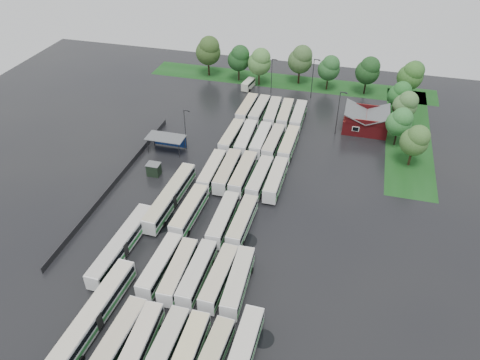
# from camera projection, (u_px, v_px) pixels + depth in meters

# --- Properties ---
(ground) EXTENTS (160.00, 160.00, 0.00)m
(ground) POSITION_uv_depth(u_px,v_px,m) (211.00, 228.00, 81.73)
(ground) COLOR black
(ground) RESTS_ON ground
(brick_building) EXTENTS (10.07, 8.60, 5.39)m
(brick_building) POSITION_uv_depth(u_px,v_px,m) (365.00, 122.00, 109.03)
(brick_building) COLOR maroon
(brick_building) RESTS_ON ground
(wash_shed) EXTENTS (8.20, 4.20, 3.58)m
(wash_shed) POSITION_uv_depth(u_px,v_px,m) (166.00, 138.00, 100.89)
(wash_shed) COLOR #2D2D30
(wash_shed) RESTS_ON ground
(utility_hut) EXTENTS (2.70, 2.20, 2.62)m
(utility_hut) POSITION_uv_depth(u_px,v_px,m) (154.00, 169.00, 94.27)
(utility_hut) COLOR black
(utility_hut) RESTS_ON ground
(grass_strip_north) EXTENTS (80.00, 10.00, 0.01)m
(grass_strip_north) POSITION_uv_depth(u_px,v_px,m) (289.00, 82.00, 132.05)
(grass_strip_north) COLOR #103D10
(grass_strip_north) RESTS_ON ground
(grass_strip_east) EXTENTS (10.00, 50.00, 0.01)m
(grass_strip_east) POSITION_uv_depth(u_px,v_px,m) (408.00, 135.00, 108.01)
(grass_strip_east) COLOR #103D10
(grass_strip_east) RESTS_ON ground
(west_fence) EXTENTS (0.10, 50.00, 1.20)m
(west_fence) POSITION_uv_depth(u_px,v_px,m) (117.00, 180.00, 92.36)
(west_fence) COLOR #2D2D30
(west_fence) RESTS_ON ground
(bus_r0c0) EXTENTS (3.08, 12.58, 3.48)m
(bus_r0c0) POSITION_uv_depth(u_px,v_px,m) (118.00, 340.00, 61.07)
(bus_r0c0) COLOR silver
(bus_r0c0) RESTS_ON ground
(bus_r0c1) EXTENTS (3.10, 12.09, 3.33)m
(bus_r0c1) POSITION_uv_depth(u_px,v_px,m) (139.00, 345.00, 60.66)
(bus_r0c1) COLOR silver
(bus_r0c1) RESTS_ON ground
(bus_r0c2) EXTENTS (2.72, 12.30, 3.42)m
(bus_r0c2) POSITION_uv_depth(u_px,v_px,m) (164.00, 351.00, 59.85)
(bus_r0c2) COLOR silver
(bus_r0c2) RESTS_ON ground
(bus_r0c3) EXTENTS (2.77, 12.29, 3.41)m
(bus_r0c3) POSITION_uv_depth(u_px,v_px,m) (187.00, 356.00, 59.22)
(bus_r0c3) COLOR silver
(bus_r0c3) RESTS_ON ground
(bus_r1c0) EXTENTS (2.89, 12.12, 3.35)m
(bus_r1c0) POSITION_uv_depth(u_px,v_px,m) (160.00, 265.00, 72.08)
(bus_r1c0) COLOR silver
(bus_r1c0) RESTS_ON ground
(bus_r1c1) EXTENTS (2.88, 12.01, 3.32)m
(bus_r1c1) POSITION_uv_depth(u_px,v_px,m) (178.00, 271.00, 71.13)
(bus_r1c1) COLOR silver
(bus_r1c1) RESTS_ON ground
(bus_r1c2) EXTENTS (2.62, 12.08, 3.36)m
(bus_r1c2) POSITION_uv_depth(u_px,v_px,m) (197.00, 273.00, 70.77)
(bus_r1c2) COLOR silver
(bus_r1c2) RESTS_ON ground
(bus_r1c3) EXTENTS (2.88, 12.01, 3.32)m
(bus_r1c3) POSITION_uv_depth(u_px,v_px,m) (219.00, 277.00, 70.08)
(bus_r1c3) COLOR silver
(bus_r1c3) RESTS_ON ground
(bus_r1c4) EXTENTS (3.06, 12.34, 3.41)m
(bus_r1c4) POSITION_uv_depth(u_px,v_px,m) (238.00, 281.00, 69.37)
(bus_r1c4) COLOR silver
(bus_r1c4) RESTS_ON ground
(bus_r2c0) EXTENTS (3.00, 12.59, 3.49)m
(bus_r2c0) POSITION_uv_depth(u_px,v_px,m) (189.00, 211.00, 82.62)
(bus_r2c0) COLOR silver
(bus_r2c0) RESTS_ON ground
(bus_r2c2) EXTENTS (2.74, 12.41, 3.45)m
(bus_r2c2) POSITION_uv_depth(u_px,v_px,m) (223.00, 219.00, 80.87)
(bus_r2c2) COLOR silver
(bus_r2c2) RESTS_ON ground
(bus_r2c3) EXTENTS (2.74, 12.02, 3.34)m
(bus_r2c3) POSITION_uv_depth(u_px,v_px,m) (242.00, 222.00, 80.43)
(bus_r2c3) COLOR silver
(bus_r2c3) RESTS_ON ground
(bus_r3c0) EXTENTS (2.66, 11.95, 3.32)m
(bus_r3c0) POSITION_uv_depth(u_px,v_px,m) (212.00, 171.00, 92.96)
(bus_r3c0) COLOR silver
(bus_r3c0) RESTS_ON ground
(bus_r3c1) EXTENTS (2.79, 12.53, 3.48)m
(bus_r3c1) POSITION_uv_depth(u_px,v_px,m) (227.00, 171.00, 92.66)
(bus_r3c1) COLOR silver
(bus_r3c1) RESTS_ON ground
(bus_r3c2) EXTENTS (2.82, 12.55, 3.48)m
(bus_r3c2) POSITION_uv_depth(u_px,v_px,m) (243.00, 173.00, 92.02)
(bus_r3c2) COLOR silver
(bus_r3c2) RESTS_ON ground
(bus_r3c3) EXTENTS (2.91, 12.14, 3.36)m
(bus_r3c3) POSITION_uv_depth(u_px,v_px,m) (260.00, 178.00, 90.99)
(bus_r3c3) COLOR silver
(bus_r3c3) RESTS_ON ground
(bus_r3c4) EXTENTS (2.67, 12.21, 3.39)m
(bus_r3c4) POSITION_uv_depth(u_px,v_px,m) (276.00, 179.00, 90.49)
(bus_r3c4) COLOR silver
(bus_r3c4) RESTS_ON ground
(bus_r4c0) EXTENTS (2.80, 11.95, 3.31)m
(bus_r4c0) POSITION_uv_depth(u_px,v_px,m) (232.00, 137.00, 103.80)
(bus_r4c0) COLOR silver
(bus_r4c0) RESTS_ON ground
(bus_r4c1) EXTENTS (2.98, 12.45, 3.45)m
(bus_r4c1) POSITION_uv_depth(u_px,v_px,m) (246.00, 138.00, 103.07)
(bus_r4c1) COLOR silver
(bus_r4c1) RESTS_ON ground
(bus_r4c2) EXTENTS (2.55, 11.91, 3.31)m
(bus_r4c2) POSITION_uv_depth(u_px,v_px,m) (261.00, 140.00, 102.67)
(bus_r4c2) COLOR silver
(bus_r4c2) RESTS_ON ground
(bus_r4c3) EXTENTS (2.90, 12.08, 3.34)m
(bus_r4c3) POSITION_uv_depth(u_px,v_px,m) (273.00, 142.00, 101.79)
(bus_r4c3) COLOR silver
(bus_r4c3) RESTS_ON ground
(bus_r4c4) EXTENTS (2.75, 12.11, 3.36)m
(bus_r4c4) POSITION_uv_depth(u_px,v_px,m) (289.00, 144.00, 101.14)
(bus_r4c4) COLOR silver
(bus_r4c4) RESTS_ON ground
(bus_r5c0) EXTENTS (2.84, 12.18, 3.37)m
(bus_r5c0) POSITION_uv_depth(u_px,v_px,m) (247.00, 109.00, 114.72)
(bus_r5c0) COLOR silver
(bus_r5c0) RESTS_ON ground
(bus_r5c1) EXTENTS (2.83, 12.11, 3.36)m
(bus_r5c1) POSITION_uv_depth(u_px,v_px,m) (259.00, 110.00, 114.05)
(bus_r5c1) COLOR silver
(bus_r5c1) RESTS_ON ground
(bus_r5c2) EXTENTS (3.14, 12.30, 3.39)m
(bus_r5c2) POSITION_uv_depth(u_px,v_px,m) (273.00, 112.00, 113.04)
(bus_r5c2) COLOR silver
(bus_r5c2) RESTS_ON ground
(bus_r5c3) EXTENTS (2.91, 11.94, 3.30)m
(bus_r5c3) POSITION_uv_depth(u_px,v_px,m) (285.00, 114.00, 112.54)
(bus_r5c3) COLOR silver
(bus_r5c3) RESTS_ON ground
(bus_r5c4) EXTENTS (2.66, 11.93, 3.31)m
(bus_r5c4) POSITION_uv_depth(u_px,v_px,m) (298.00, 116.00, 111.73)
(bus_r5c4) COLOR silver
(bus_r5c4) RESTS_ON ground
(artic_bus_west_a) EXTENTS (3.42, 18.72, 3.46)m
(artic_bus_west_a) POSITION_uv_depth(u_px,v_px,m) (95.00, 314.00, 64.51)
(artic_bus_west_a) COLOR silver
(artic_bus_west_a) RESTS_ON ground
(artic_bus_west_b) EXTENTS (3.18, 18.61, 3.44)m
(artic_bus_west_b) POSITION_uv_depth(u_px,v_px,m) (170.00, 197.00, 85.98)
(artic_bus_west_b) COLOR silver
(artic_bus_west_b) RESTS_ON ground
(artic_bus_west_c) EXTENTS (3.16, 18.04, 3.33)m
(artic_bus_west_c) POSITION_uv_depth(u_px,v_px,m) (122.00, 244.00, 75.83)
(artic_bus_west_c) COLOR silver
(artic_bus_west_c) RESTS_ON ground
(minibus) EXTENTS (2.73, 5.56, 2.33)m
(minibus) POSITION_uv_depth(u_px,v_px,m) (248.00, 84.00, 127.75)
(minibus) COLOR beige
(minibus) RESTS_ON ground
(tree_north_0) EXTENTS (7.05, 7.05, 11.68)m
(tree_north_0) POSITION_uv_depth(u_px,v_px,m) (209.00, 50.00, 131.35)
(tree_north_0) COLOR black
(tree_north_0) RESTS_ON ground
(tree_north_1) EXTENTS (6.24, 6.24, 10.33)m
(tree_north_1) POSITION_uv_depth(u_px,v_px,m) (239.00, 58.00, 129.03)
(tree_north_1) COLOR #302217
(tree_north_1) RESTS_ON ground
(tree_north_2) EXTENTS (6.39, 6.39, 10.58)m
(tree_north_2) POSITION_uv_depth(u_px,v_px,m) (260.00, 61.00, 126.54)
(tree_north_2) COLOR #3A281C
(tree_north_2) RESTS_ON ground
(tree_north_3) EXTENTS (6.70, 6.70, 11.10)m
(tree_north_3) POSITION_uv_depth(u_px,v_px,m) (301.00, 59.00, 127.04)
(tree_north_3) COLOR black
(tree_north_3) RESTS_ON ground
(tree_north_4) EXTENTS (5.86, 5.86, 9.70)m
(tree_north_4) POSITION_uv_depth(u_px,v_px,m) (329.00, 68.00, 124.39)
(tree_north_4) COLOR black
(tree_north_4) RESTS_ON ground
(tree_north_5) EXTENTS (6.31, 6.31, 10.45)m
(tree_north_5) POSITION_uv_depth(u_px,v_px,m) (368.00, 70.00, 121.80)
(tree_north_5) COLOR black
(tree_north_5) RESTS_ON ground
(tree_north_6) EXTENTS (6.18, 6.18, 10.24)m
(tree_north_6) POSITION_uv_depth(u_px,v_px,m) (412.00, 74.00, 120.03)
(tree_north_6) COLOR #35251D
(tree_north_6) RESTS_ON ground
(tree_east_0) EXTENTS (5.73, 5.73, 9.49)m
(tree_east_0) POSITION_uv_depth(u_px,v_px,m) (416.00, 140.00, 94.26)
(tree_east_0) COLOR #352716
(tree_east_0) RESTS_ON ground
(tree_east_1) EXTENTS (5.55, 5.55, 9.20)m
(tree_east_1) POSITION_uv_depth(u_px,v_px,m) (400.00, 122.00, 100.94)
(tree_east_1) COLOR black
(tree_east_1) RESTS_ON ground
(tree_east_2) EXTENTS (5.61, 5.59, 9.26)m
(tree_east_2) POSITION_uv_depth(u_px,v_px,m) (406.00, 104.00, 107.58)
(tree_east_2) COLOR #3A2B1F
(tree_east_2) RESTS_ON ground
(tree_east_3) EXTENTS (5.51, 5.51, 9.12)m
(tree_east_3) POSITION_uv_depth(u_px,v_px,m) (400.00, 94.00, 112.20)
(tree_east_3) COLOR black
(tree_east_3) RESTS_ON ground
(tree_east_4) EXTENTS (6.39, 6.39, 10.59)m
(tree_east_4) POSITION_uv_depth(u_px,v_px,m) (411.00, 75.00, 118.85)
(tree_east_4) COLOR black
(tree_east_4) RESTS_ON ground
(lamp_post_ne) EXTENTS (1.65, 0.32, 10.70)m
(lamp_post_ne) POSITION_uv_depth(u_px,v_px,m) (339.00, 110.00, 104.66)
(lamp_post_ne) COLOR #2D2D30
(lamp_post_ne) RESTS_ON ground
(lamp_post_nw) EXTENTS (1.48, 0.29, 9.61)m
(lamp_post_nw) POSITION_uv_depth(u_px,v_px,m) (186.00, 127.00, 99.80)
(lamp_post_nw) COLOR #2D2D30
(lamp_post_nw) RESTS_ON ground
(lamp_post_back_w) EXTENTS (1.49, 0.29, 9.65)m
(lamp_post_back_w) POSITION_uv_depth(u_px,v_px,m) (272.00, 74.00, 122.72)
(lamp_post_back_w) COLOR #2D2D30
(lamp_post_back_w) RESTS_ON ground
(lamp_post_back_e) EXTENTS (1.66, 0.32, 10.79)m
(lamp_post_back_e) POSITION_uv_depth(u_px,v_px,m) (313.00, 76.00, 119.94)
(lamp_post_back_e) COLOR #2D2D30
(lamp_post_back_e) RESTS_ON ground
(puddle_0) EXTENTS (5.63, 5.63, 0.01)m
(puddle_0) POSITION_uv_depth(u_px,v_px,m) (133.00, 327.00, 65.12)
(puddle_0) COLOR black
(puddle_0) RESTS_ON ground
(puddle_1) EXTENTS (3.14, 3.14, 0.01)m
(puddle_1) POSITION_uv_depth(u_px,v_px,m) (202.00, 335.00, 64.02)
(puddle_1) COLOR black
(puddle_1) RESTS_ON ground
(puddle_2) EXTENTS (6.86, 6.86, 0.01)m
(puddle_2) POSITION_uv_depth(u_px,v_px,m) (157.00, 221.00, 83.34)
(puddle_2) COLOR black
(puddle_2) RESTS_ON ground
(puddle_3) EXTENTS (3.94, 3.94, 0.01)m
(puddle_3) POSITION_uv_depth(u_px,v_px,m) (246.00, 241.00, 79.18)
(puddle_3) COLOR black
(puddle_3) RESTS_ON ground
(puddle_4) EXTENTS (3.14, 3.14, 0.01)m
(puddle_4) POSITION_uv_depth(u_px,v_px,m) (263.00, 339.00, 63.52)
(puddle_4) COLOR black
(puddle_4) RESTS_ON ground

